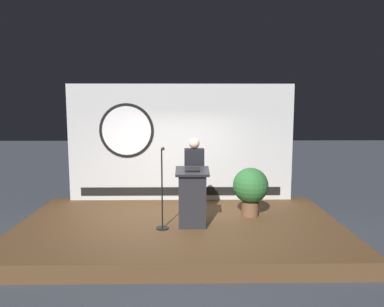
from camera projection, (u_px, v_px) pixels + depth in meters
The scene contains 7 objects.
ground_plane at pixel (180, 237), 7.62m from camera, with size 40.00×40.00×0.00m, color #383D47.
stage_platform at pixel (180, 230), 7.60m from camera, with size 6.40×4.00×0.30m, color brown.
banner_display at pixel (179, 143), 9.23m from camera, with size 5.45×0.12×2.83m.
podium at pixel (192, 198), 7.28m from camera, with size 0.64×0.50×1.15m.
speaker_person at pixel (194, 178), 7.72m from camera, with size 0.40×0.26×1.68m.
microphone_stand at pixel (162, 200), 7.18m from camera, with size 0.24×0.54×1.54m.
potted_plant at pixel (251, 187), 7.98m from camera, with size 0.75×0.75×1.02m.
Camera 1 is at (0.13, -7.34, 2.66)m, focal length 35.46 mm.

